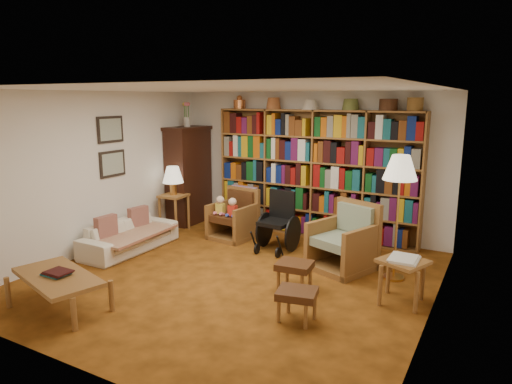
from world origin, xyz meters
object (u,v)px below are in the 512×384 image
Objects in this scene: footstool_b at (297,296)px; side_table_lamp at (174,204)px; footstool_a at (295,267)px; armchair_leather at (235,217)px; sofa at (130,236)px; armchair_sage at (344,243)px; side_table_papers at (403,267)px; floor_lamp at (400,173)px; wheelchair at (278,223)px; coffee_table at (58,279)px.

side_table_lamp is at bearing 148.05° from footstool_b.
footstool_b is at bearing -63.87° from footstool_a.
armchair_leather reaches higher than footstool_b.
armchair_sage reaches higher than sofa.
side_table_papers is (3.10, -1.30, 0.09)m from armchair_leather.
footstool_b is at bearing -110.73° from floor_lamp.
footstool_a is at bearing -167.79° from side_table_papers.
wheelchair is at bearing -59.31° from sofa.
side_table_lamp is 1.43× the size of footstool_a.
wheelchair reaches higher than coffee_table.
wheelchair is 0.71× the size of coffee_table.
armchair_sage is 1.31m from floor_lamp.
armchair_sage is at bearing 140.20° from side_table_papers.
footstool_a is at bearing -24.46° from side_table_lamp.
footstool_a is (1.84, -1.57, -0.06)m from armchair_leather.
armchair_sage is at bearing 49.98° from coffee_table.
sofa is 3.41m from footstool_b.
wheelchair is 1.93× the size of footstool_b.
wheelchair reaches higher than side_table_papers.
wheelchair is 1.51× the size of side_table_papers.
floor_lamp is at bearing 108.60° from side_table_papers.
floor_lamp reaches higher than side_table_lamp.
armchair_leather is 0.98m from wheelchair.
sofa is 3.53× the size of footstool_a.
side_table_papers is 1.28× the size of footstool_b.
floor_lamp reaches higher than coffee_table.
armchair_leather is 1.85× the size of footstool_a.
floor_lamp reaches higher than armchair_leather.
footstool_a is 0.35× the size of coffee_table.
armchair_leather is 1.78× the size of footstool_b.
armchair_sage is 1.21m from wheelchair.
side_table_papers is (0.97, -0.81, 0.09)m from armchair_sage.
armchair_sage is 1.10× the size of wheelchair.
armchair_sage reaches higher than armchair_leather.
armchair_leather reaches higher than side_table_lamp.
sofa is 3.38× the size of footstool_b.
side_table_papers is at bearing -39.80° from armchair_sage.
coffee_table is (-3.40, -2.08, -0.07)m from side_table_papers.
footstool_b is at bearing -131.67° from side_table_papers.
footstool_b is (-0.66, -1.74, -1.15)m from floor_lamp.
footstool_a is at bearing -92.45° from sofa.
side_table_lamp reaches higher than footstool_b.
armchair_leather is 3.39m from coffee_table.
side_table_lamp reaches higher than footstool_a.
footstool_b is (3.40, -2.12, -0.21)m from side_table_lamp.
side_table_papers is 3.99m from coffee_table.
footstool_a is at bearing -56.37° from wheelchair.
armchair_leather is 0.52× the size of floor_lamp.
armchair_leather reaches higher than sofa.
floor_lamp is 1.83m from footstool_a.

